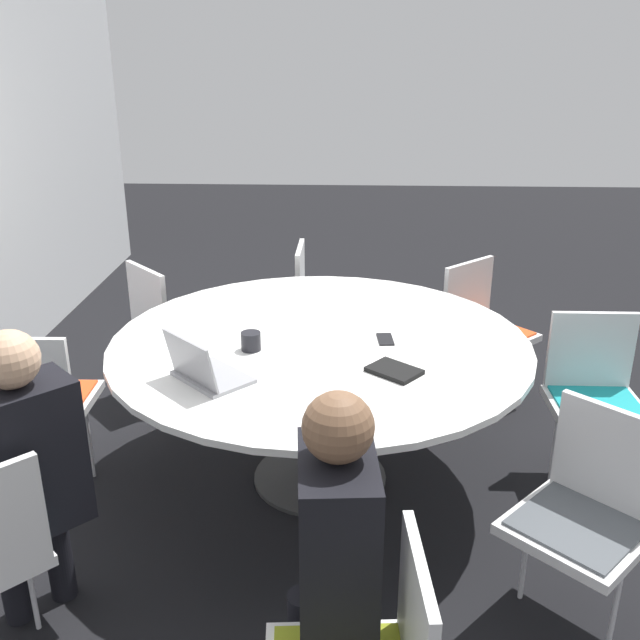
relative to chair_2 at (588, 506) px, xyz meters
The scene contains 14 objects.
ground_plane 1.42m from the chair_2, 48.98° to the left, with size 16.00×16.00×0.00m, color black.
conference_table 1.34m from the chair_2, 48.98° to the left, with size 1.96×1.96×0.76m.
chair_2 is the anchor object (origin of this frame).
chair_3 1.01m from the chair_2, 18.86° to the right, with size 0.42×0.44×0.84m.
chair_4 1.82m from the chair_2, ahead, with size 0.61×0.61×0.84m.
chair_5 2.45m from the chair_2, 25.73° to the left, with size 0.44×0.42×0.84m.
chair_6 2.67m from the chair_2, 47.55° to the left, with size 0.61×0.61×0.84m.
chair_7 2.46m from the chair_2, 71.68° to the left, with size 0.43×0.45×0.84m.
person_0 2.00m from the chair_2, 93.07° to the left, with size 0.41×0.41×1.19m.
person_1 1.07m from the chair_2, 119.34° to the left, with size 0.38×0.28×1.19m.
laptop 1.55m from the chair_2, 74.24° to the left, with size 0.39×0.39×0.21m.
spiral_notebook 0.90m from the chair_2, 51.96° to the left, with size 0.25×0.26×0.02m.
coffee_cup 1.54m from the chair_2, 60.34° to the left, with size 0.09×0.09×0.08m.
cell_phone 1.16m from the chair_2, 38.33° to the left, with size 0.15×0.08×0.01m.
Camera 1 is at (-3.07, -0.13, 2.05)m, focal length 40.00 mm.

